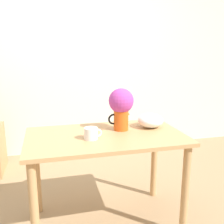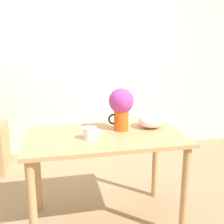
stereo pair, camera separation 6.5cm
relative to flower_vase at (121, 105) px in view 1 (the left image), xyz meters
name	(u,v)px [view 1 (the left image)]	position (x,y,z in m)	size (l,w,h in m)	color
wall_back	(71,61)	(-0.24, 1.66, 0.30)	(8.00, 0.05, 2.60)	silver
table	(106,150)	(-0.16, -0.10, -0.34)	(1.24, 0.72, 0.79)	tan
flower_vase	(121,105)	(0.00, 0.00, 0.00)	(0.21, 0.21, 0.35)	#E05619
coffee_mug	(91,133)	(-0.28, -0.17, -0.17)	(0.14, 0.10, 0.09)	white
white_bowl	(150,120)	(0.27, 0.01, -0.15)	(0.22, 0.22, 0.12)	white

